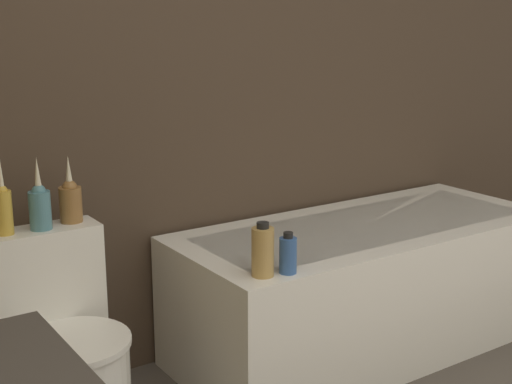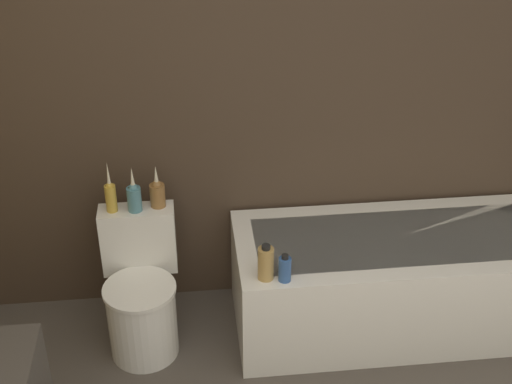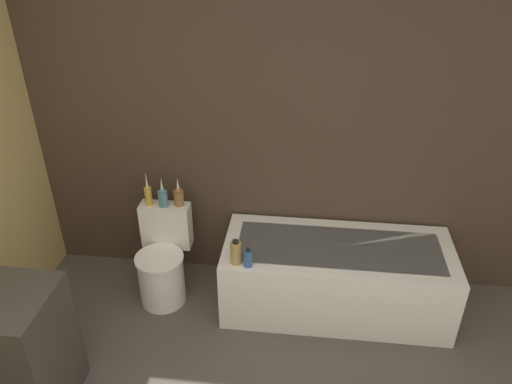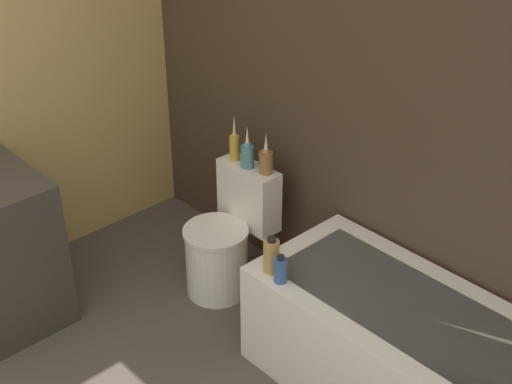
% 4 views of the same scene
% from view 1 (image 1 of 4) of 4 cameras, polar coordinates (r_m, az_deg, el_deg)
% --- Properties ---
extents(wall_back_tiled, '(6.40, 0.06, 2.60)m').
position_cam_1_polar(wall_back_tiled, '(2.83, -7.46, 11.60)').
color(wall_back_tiled, '#423326').
rests_on(wall_back_tiled, ground_plane).
extents(bathtub, '(1.67, 0.70, 0.55)m').
position_cam_1_polar(bathtub, '(3.13, 8.67, -7.38)').
color(bathtub, white).
rests_on(bathtub, ground).
extents(toilet, '(0.38, 0.51, 0.72)m').
position_cam_1_polar(toilet, '(2.47, -14.88, -13.14)').
color(toilet, white).
rests_on(toilet, ground).
extents(vase_gold, '(0.06, 0.06, 0.27)m').
position_cam_1_polar(vase_gold, '(2.42, -19.57, -1.15)').
color(vase_gold, gold).
rests_on(vase_gold, toilet).
extents(vase_silver, '(0.07, 0.07, 0.24)m').
position_cam_1_polar(vase_silver, '(2.45, -16.92, -1.00)').
color(vase_silver, teal).
rests_on(vase_silver, toilet).
extents(vase_bronze, '(0.08, 0.08, 0.23)m').
position_cam_1_polar(vase_bronze, '(2.51, -14.63, -0.58)').
color(vase_bronze, olive).
rests_on(vase_bronze, toilet).
extents(shampoo_bottle_tall, '(0.08, 0.08, 0.19)m').
position_cam_1_polar(shampoo_bottle_tall, '(2.39, 0.54, -4.75)').
color(shampoo_bottle_tall, tan).
rests_on(shampoo_bottle_tall, bathtub).
extents(shampoo_bottle_short, '(0.06, 0.06, 0.14)m').
position_cam_1_polar(shampoo_bottle_short, '(2.43, 2.57, -5.03)').
color(shampoo_bottle_short, '#335999').
rests_on(shampoo_bottle_short, bathtub).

